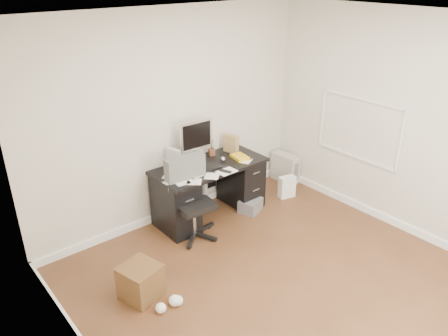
{
  "coord_description": "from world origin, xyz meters",
  "views": [
    {
      "loc": [
        -2.84,
        -2.44,
        3.11
      ],
      "look_at": [
        0.17,
        1.2,
        0.9
      ],
      "focal_mm": 35.0,
      "sensor_mm": 36.0,
      "label": 1
    }
  ],
  "objects_px": {
    "desk": "(210,188)",
    "pc_tower": "(285,167)",
    "wicker_basket": "(141,281)",
    "keyboard": "(206,169)",
    "lcd_monitor": "(196,142)",
    "office_chair": "(193,200)"
  },
  "relations": [
    {
      "from": "keyboard",
      "to": "pc_tower",
      "type": "relative_size",
      "value": 0.99
    },
    {
      "from": "lcd_monitor",
      "to": "keyboard",
      "type": "bearing_deg",
      "value": -97.31
    },
    {
      "from": "desk",
      "to": "keyboard",
      "type": "height_order",
      "value": "keyboard"
    },
    {
      "from": "desk",
      "to": "lcd_monitor",
      "type": "distance_m",
      "value": 0.67
    },
    {
      "from": "pc_tower",
      "to": "wicker_basket",
      "type": "height_order",
      "value": "pc_tower"
    },
    {
      "from": "desk",
      "to": "keyboard",
      "type": "bearing_deg",
      "value": -144.39
    },
    {
      "from": "pc_tower",
      "to": "lcd_monitor",
      "type": "bearing_deg",
      "value": 173.85
    },
    {
      "from": "pc_tower",
      "to": "office_chair",
      "type": "bearing_deg",
      "value": -173.65
    },
    {
      "from": "lcd_monitor",
      "to": "office_chair",
      "type": "relative_size",
      "value": 0.57
    },
    {
      "from": "lcd_monitor",
      "to": "office_chair",
      "type": "xyz_separation_m",
      "value": [
        -0.38,
        -0.43,
        -0.53
      ]
    },
    {
      "from": "lcd_monitor",
      "to": "keyboard",
      "type": "height_order",
      "value": "lcd_monitor"
    },
    {
      "from": "office_chair",
      "to": "wicker_basket",
      "type": "xyz_separation_m",
      "value": [
        -1.06,
        -0.54,
        -0.33
      ]
    },
    {
      "from": "office_chair",
      "to": "pc_tower",
      "type": "distance_m",
      "value": 2.08
    },
    {
      "from": "desk",
      "to": "wicker_basket",
      "type": "relative_size",
      "value": 4.14
    },
    {
      "from": "lcd_monitor",
      "to": "pc_tower",
      "type": "relative_size",
      "value": 1.35
    },
    {
      "from": "desk",
      "to": "keyboard",
      "type": "relative_size",
      "value": 3.46
    },
    {
      "from": "office_chair",
      "to": "pc_tower",
      "type": "height_order",
      "value": "office_chair"
    },
    {
      "from": "desk",
      "to": "pc_tower",
      "type": "height_order",
      "value": "desk"
    },
    {
      "from": "lcd_monitor",
      "to": "wicker_basket",
      "type": "relative_size",
      "value": 1.63
    },
    {
      "from": "wicker_basket",
      "to": "keyboard",
      "type": "bearing_deg",
      "value": 27.49
    },
    {
      "from": "lcd_monitor",
      "to": "pc_tower",
      "type": "xyz_separation_m",
      "value": [
        1.65,
        -0.07,
        -0.83
      ]
    },
    {
      "from": "keyboard",
      "to": "desk",
      "type": "bearing_deg",
      "value": 39.65
    }
  ]
}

